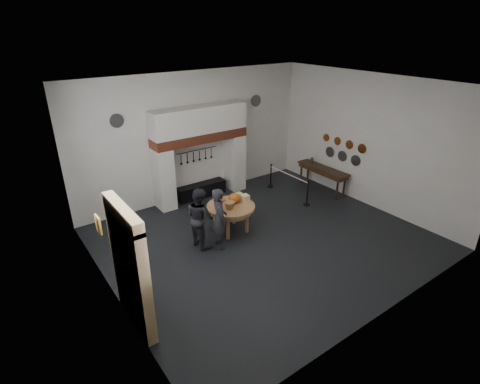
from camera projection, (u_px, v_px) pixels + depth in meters
floor at (264, 239)px, 11.26m from camera, size 9.00×8.00×0.02m
ceiling at (269, 85)px, 9.39m from camera, size 9.00×8.00×0.02m
wall_back at (195, 136)px, 13.28m from camera, size 9.00×0.02×4.50m
wall_front at (395, 228)px, 7.37m from camera, size 9.00×0.02×4.50m
wall_left at (103, 214)px, 7.94m from camera, size 0.02×8.00×4.50m
wall_right at (369, 141)px, 12.71m from camera, size 0.02×8.00×4.50m
chimney_pier_left at (164, 179)px, 12.73m from camera, size 0.55×0.70×2.15m
chimney_pier_right at (235, 162)px, 14.29m from camera, size 0.55×0.70×2.15m
hearth_brick_band at (200, 137)px, 13.00m from camera, size 3.50×0.72×0.32m
chimney_hood at (199, 119)px, 12.75m from camera, size 3.50×0.70×0.90m
iron_range at (201, 190)px, 13.91m from camera, size 1.90×0.45×0.50m
utensil_rail at (197, 150)px, 13.43m from camera, size 1.60×0.02×0.02m
door_recess at (127, 275)px, 7.63m from camera, size 0.04×1.10×2.50m
door_jamb_near at (144, 290)px, 7.14m from camera, size 0.22×0.30×2.60m
door_jamb_far at (119, 256)px, 8.18m from camera, size 0.22×0.30×2.60m
door_lintel at (122, 213)px, 7.10m from camera, size 0.22×1.70×0.30m
wall_plaque at (98, 224)px, 8.83m from camera, size 0.05×0.34×0.44m
work_table at (231, 207)px, 11.36m from camera, size 1.48×1.48×0.07m
pumpkin at (234, 198)px, 11.46m from camera, size 0.36×0.36×0.31m
cheese_block_big at (245, 198)px, 11.52m from camera, size 0.22×0.22×0.24m
cheese_block_small at (239, 196)px, 11.74m from camera, size 0.18×0.18×0.20m
wicker_basket at (229, 205)px, 11.11m from camera, size 0.32×0.32×0.22m
bread_loaf at (222, 200)px, 11.52m from camera, size 0.31×0.18×0.13m
visitor_near at (219, 218)px, 10.53m from camera, size 0.58×0.75×1.83m
visitor_far at (200, 217)px, 10.62m from camera, size 0.78×0.94×1.80m
side_table at (323, 168)px, 14.22m from camera, size 0.55×2.20×0.06m
pewter_jug at (312, 161)px, 14.61m from camera, size 0.12×0.12×0.22m
copper_pan_a at (362, 149)px, 12.97m from camera, size 0.03×0.34×0.34m
copper_pan_b at (349, 145)px, 13.37m from camera, size 0.03×0.32×0.32m
copper_pan_c at (337, 141)px, 13.78m from camera, size 0.03×0.30×0.30m
copper_pan_d at (326, 138)px, 14.18m from camera, size 0.03×0.28×0.28m
pewter_plate_left at (356, 161)px, 13.32m from camera, size 0.03×0.40×0.40m
pewter_plate_mid at (342, 156)px, 13.76m from camera, size 0.03×0.40×0.40m
pewter_plate_right at (330, 152)px, 14.21m from camera, size 0.03×0.40×0.40m
pewter_plate_back_left at (117, 121)px, 11.43m from camera, size 0.44×0.03×0.44m
pewter_plate_back_right at (256, 101)px, 14.29m from camera, size 0.44×0.03×0.44m
barrier_post_near at (307, 194)px, 13.15m from camera, size 0.05×0.05×0.90m
barrier_post_far at (271, 176)px, 14.63m from camera, size 0.05×0.05×0.90m
barrier_rope at (289, 174)px, 13.73m from camera, size 0.04×2.00×0.04m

